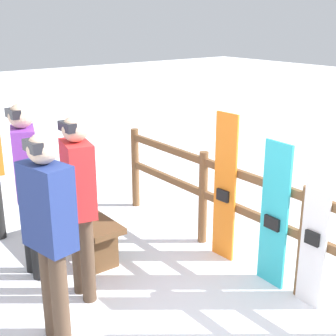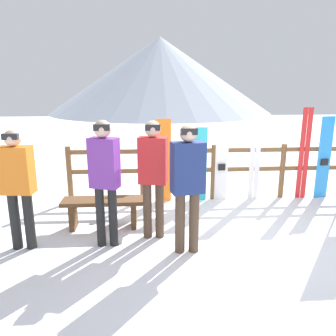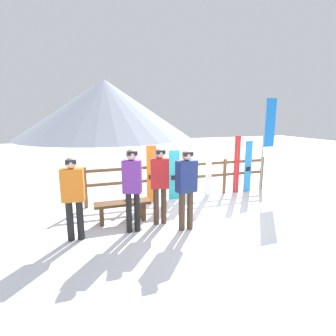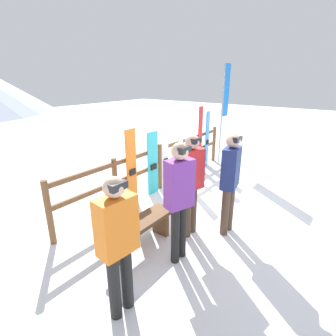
{
  "view_description": "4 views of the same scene",
  "coord_description": "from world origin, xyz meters",
  "views": [
    {
      "loc": [
        2.25,
        -1.64,
        2.46
      ],
      "look_at": [
        -0.96,
        0.82,
        1.15
      ],
      "focal_mm": 50.0,
      "sensor_mm": 36.0,
      "label": 1
    },
    {
      "loc": [
        -1.29,
        -4.36,
        2.14
      ],
      "look_at": [
        -0.91,
        1.04,
        0.78
      ],
      "focal_mm": 35.0,
      "sensor_mm": 36.0,
      "label": 2
    },
    {
      "loc": [
        -2.78,
        -5.19,
        2.36
      ],
      "look_at": [
        -0.78,
        0.7,
        1.1
      ],
      "focal_mm": 28.0,
      "sensor_mm": 36.0,
      "label": 3
    },
    {
      "loc": [
        -4.47,
        -1.95,
        2.49
      ],
      "look_at": [
        -0.84,
        0.75,
        0.92
      ],
      "focal_mm": 28.0,
      "sensor_mm": 36.0,
      "label": 4
    }
  ],
  "objects": [
    {
      "name": "fence",
      "position": [
        -0.0,
        1.62,
        0.64
      ],
      "size": [
        5.53,
        0.1,
        1.07
      ],
      "color": "brown",
      "rests_on": "ground"
    },
    {
      "name": "bench",
      "position": [
        -1.96,
        0.42,
        0.34
      ],
      "size": [
        1.24,
        0.36,
        0.46
      ],
      "color": "brown",
      "rests_on": "ground"
    },
    {
      "name": "person_purple",
      "position": [
        -1.83,
        -0.17,
        1.03
      ],
      "size": [
        0.42,
        0.32,
        1.72
      ],
      "color": "black",
      "rests_on": "ground"
    },
    {
      "name": "person_red",
      "position": [
        -1.19,
        0.04,
        1.0
      ],
      "size": [
        0.43,
        0.3,
        1.69
      ],
      "color": "#4C3828",
      "rests_on": "ground"
    },
    {
      "name": "person_navy",
      "position": [
        -0.77,
        -0.43,
        0.99
      ],
      "size": [
        0.44,
        0.3,
        1.7
      ],
      "color": "#4C3828",
      "rests_on": "ground"
    },
    {
      "name": "snowboard_orange",
      "position": [
        -0.96,
        1.56,
        0.78
      ],
      "size": [
        0.28,
        0.07,
        1.57
      ],
      "color": "orange",
      "rests_on": "ground"
    },
    {
      "name": "snowboard_cyan",
      "position": [
        -0.31,
        1.56,
        0.7
      ],
      "size": [
        0.32,
        0.06,
        1.41
      ],
      "color": "#2DBFCC",
      "rests_on": "ground"
    },
    {
      "name": "snowboard_white",
      "position": [
        0.14,
        1.56,
        0.72
      ],
      "size": [
        0.25,
        0.06,
        1.45
      ],
      "color": "white",
      "rests_on": "ground"
    }
  ]
}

